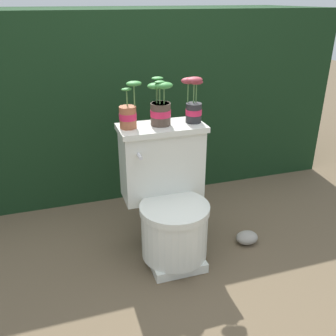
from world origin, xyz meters
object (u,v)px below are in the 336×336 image
at_px(toilet, 168,198).
at_px(potted_plant_middle, 193,103).
at_px(potted_plant_midleft, 160,107).
at_px(potted_plant_left, 128,113).
at_px(garden_stone, 247,238).

distance_m(toilet, potted_plant_middle, 0.54).
xyz_separation_m(potted_plant_midleft, potted_plant_middle, (0.18, -0.00, 0.01)).
xyz_separation_m(potted_plant_left, potted_plant_midleft, (0.17, -0.00, 0.02)).
bearing_deg(toilet, garden_stone, -9.71).
bearing_deg(garden_stone, potted_plant_middle, 144.49).
bearing_deg(potted_plant_middle, toilet, -145.34).
bearing_deg(potted_plant_left, toilet, -36.81).
bearing_deg(potted_plant_middle, potted_plant_midleft, 179.18).
bearing_deg(potted_plant_left, garden_stone, -18.15).
distance_m(toilet, potted_plant_left, 0.51).
height_order(toilet, potted_plant_left, potted_plant_left).
relative_size(toilet, potted_plant_midleft, 2.93).
distance_m(potted_plant_midleft, garden_stone, 0.94).
xyz_separation_m(potted_plant_left, garden_stone, (0.65, -0.21, -0.77)).
bearing_deg(potted_plant_midleft, potted_plant_middle, -0.82).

